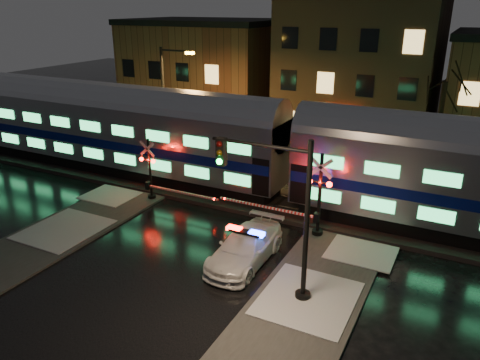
% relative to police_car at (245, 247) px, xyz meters
% --- Properties ---
extents(ground, '(120.00, 120.00, 0.00)m').
position_rel_police_car_xyz_m(ground, '(-3.00, 1.46, -0.73)').
color(ground, black).
rests_on(ground, ground).
extents(ballast, '(90.00, 4.20, 0.24)m').
position_rel_police_car_xyz_m(ballast, '(-3.00, 6.46, -0.61)').
color(ballast, black).
rests_on(ballast, ground).
extents(sidewalk_left, '(4.00, 20.00, 0.12)m').
position_rel_police_car_xyz_m(sidewalk_left, '(-9.50, -4.54, -0.67)').
color(sidewalk_left, '#2D2D2D').
rests_on(sidewalk_left, ground).
extents(sidewalk_right, '(4.00, 20.00, 0.12)m').
position_rel_police_car_xyz_m(sidewalk_right, '(3.50, -4.54, -0.67)').
color(sidewalk_right, '#2D2D2D').
rests_on(sidewalk_right, ground).
extents(building_left, '(14.00, 10.00, 9.00)m').
position_rel_police_car_xyz_m(building_left, '(-16.00, 23.46, 3.77)').
color(building_left, brown).
rests_on(building_left, ground).
extents(building_mid, '(12.00, 11.00, 11.50)m').
position_rel_police_car_xyz_m(building_mid, '(-1.00, 23.96, 5.02)').
color(building_mid, brown).
rests_on(building_mid, ground).
extents(train, '(51.00, 3.12, 5.92)m').
position_rel_police_car_xyz_m(train, '(-0.45, 6.45, 2.65)').
color(train, black).
rests_on(train, ballast).
extents(police_car, '(2.06, 5.02, 1.62)m').
position_rel_police_car_xyz_m(police_car, '(0.00, 0.00, 0.00)').
color(police_car, silver).
rests_on(police_car, ground).
extents(crossing_signal_right, '(6.07, 0.67, 4.30)m').
position_rel_police_car_xyz_m(crossing_signal_right, '(1.73, 3.77, 1.05)').
color(crossing_signal_right, black).
rests_on(crossing_signal_right, ground).
extents(crossing_signal_left, '(5.25, 0.63, 3.72)m').
position_rel_police_car_xyz_m(crossing_signal_left, '(-7.71, 3.75, 0.79)').
color(crossing_signal_left, black).
rests_on(crossing_signal_left, ground).
extents(traffic_light, '(4.19, 0.73, 6.48)m').
position_rel_police_car_xyz_m(traffic_light, '(2.27, -1.60, 2.71)').
color(traffic_light, black).
rests_on(traffic_light, ground).
extents(streetlight, '(2.71, 0.28, 8.10)m').
position_rel_police_car_xyz_m(streetlight, '(-11.40, 10.46, 3.93)').
color(streetlight, black).
rests_on(streetlight, ground).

